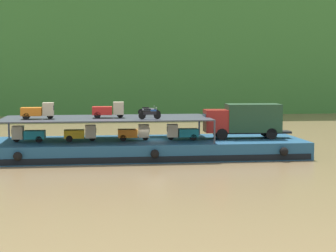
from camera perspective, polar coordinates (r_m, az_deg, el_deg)
ground_plane at (r=49.32m, az=-1.85°, el=-3.15°), size 400.00×400.00×0.00m
cargo_barge at (r=49.19m, az=-1.85°, el=-2.29°), size 27.07×8.58×1.50m
covered_lorry at (r=50.51m, az=7.84°, el=0.66°), size 7.92×2.56×3.10m
cargo_rack at (r=48.72m, az=-6.32°, el=0.79°), size 17.87×7.21×2.00m
mini_truck_lower_stern at (r=48.86m, az=-14.14°, el=-0.80°), size 2.77×1.26×1.38m
mini_truck_lower_aft at (r=48.63m, az=-8.92°, el=-0.73°), size 2.74×1.20×1.38m
mini_truck_lower_mid at (r=48.61m, az=-3.48°, el=-0.68°), size 2.78×1.28×1.38m
mini_truck_lower_fore at (r=48.94m, az=1.43°, el=-0.63°), size 2.78×1.27×1.38m
mini_truck_upper_stern at (r=48.13m, az=-13.16°, el=1.52°), size 2.76×1.24×1.38m
mini_truck_upper_mid at (r=48.34m, az=-6.09°, el=1.65°), size 2.77×1.25×1.38m
motorcycle_upper_port at (r=46.72m, az=-1.91°, el=1.23°), size 1.90×0.55×0.87m
motorcycle_upper_centre at (r=48.89m, az=-1.88°, el=1.42°), size 1.90×0.55×0.87m
motorcycle_upper_stbd at (r=51.04m, az=-2.05°, el=1.58°), size 1.90×0.55×0.87m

